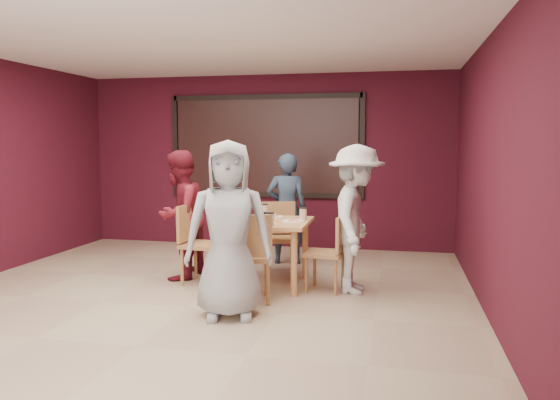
% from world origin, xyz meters
% --- Properties ---
extents(floor, '(7.00, 7.00, 0.00)m').
position_xyz_m(floor, '(0.00, 0.00, 0.00)').
color(floor, tan).
rests_on(floor, ground).
extents(window_blinds, '(3.00, 0.02, 1.50)m').
position_xyz_m(window_blinds, '(0.00, 3.45, 1.65)').
color(window_blinds, black).
extents(dining_table, '(1.01, 1.01, 0.94)m').
position_xyz_m(dining_table, '(0.61, 1.03, 0.69)').
color(dining_table, tan).
rests_on(dining_table, floor).
extents(chair_front, '(0.58, 0.58, 0.97)m').
position_xyz_m(chair_front, '(0.60, 0.29, 0.55)').
color(chair_front, '#A96B41').
rests_on(chair_front, floor).
extents(chair_back, '(0.55, 0.55, 0.92)m').
position_xyz_m(chair_back, '(0.60, 1.73, 0.52)').
color(chair_back, '#A96B41').
rests_on(chair_back, floor).
extents(chair_left, '(0.50, 0.50, 0.96)m').
position_xyz_m(chair_left, '(-0.26, 0.97, 0.54)').
color(chair_left, '#A96B41').
rests_on(chair_left, floor).
extents(chair_right, '(0.48, 0.48, 0.88)m').
position_xyz_m(chair_right, '(1.39, 0.94, 0.50)').
color(chair_right, '#A96B41').
rests_on(chair_right, floor).
extents(diner_front, '(0.97, 0.76, 1.73)m').
position_xyz_m(diner_front, '(0.53, -0.20, 0.87)').
color(diner_front, '#9E9E9E').
rests_on(diner_front, floor).
extents(diner_back, '(0.63, 0.48, 1.56)m').
position_xyz_m(diner_back, '(0.59, 2.28, 0.78)').
color(diner_back, '#2D3C51').
rests_on(diner_back, floor).
extents(diner_left, '(0.72, 0.86, 1.61)m').
position_xyz_m(diner_left, '(-0.55, 1.16, 0.81)').
color(diner_left, maroon).
rests_on(diner_left, floor).
extents(diner_right, '(0.64, 1.10, 1.69)m').
position_xyz_m(diner_right, '(1.66, 0.98, 0.84)').
color(diner_right, silver).
rests_on(diner_right, floor).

